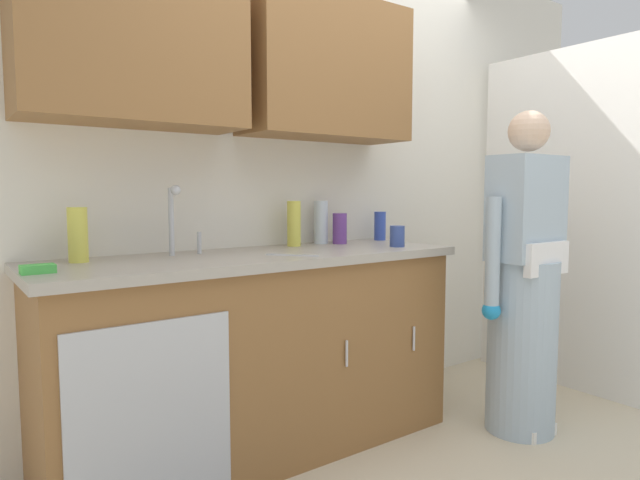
# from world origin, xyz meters

# --- Properties ---
(ground_plane) EXTENTS (9.00, 9.00, 0.00)m
(ground_plane) POSITION_xyz_m (0.00, 0.00, 0.00)
(ground_plane) COLOR beige
(kitchen_wall_with_uppers) EXTENTS (4.80, 0.44, 2.70)m
(kitchen_wall_with_uppers) POSITION_xyz_m (-0.14, 0.99, 1.48)
(kitchen_wall_with_uppers) COLOR silver
(kitchen_wall_with_uppers) RESTS_ON ground
(closet_door_panel) EXTENTS (0.04, 1.10, 2.10)m
(closet_door_panel) POSITION_xyz_m (1.45, 0.40, 1.05)
(closet_door_panel) COLOR silver
(closet_door_panel) RESTS_ON ground
(counter_cabinet) EXTENTS (1.90, 0.62, 0.90)m
(counter_cabinet) POSITION_xyz_m (-0.55, 0.70, 0.45)
(counter_cabinet) COLOR brown
(counter_cabinet) RESTS_ON ground
(countertop) EXTENTS (1.96, 0.66, 0.04)m
(countertop) POSITION_xyz_m (-0.55, 0.70, 0.92)
(countertop) COLOR #A8A093
(countertop) RESTS_ON counter_cabinet
(sink) EXTENTS (0.50, 0.36, 0.35)m
(sink) POSITION_xyz_m (-0.86, 0.71, 0.93)
(sink) COLOR #B7BABF
(sink) RESTS_ON counter_cabinet
(person_at_sink) EXTENTS (0.55, 0.34, 1.62)m
(person_at_sink) POSITION_xyz_m (0.65, 0.11, 0.69)
(person_at_sink) COLOR white
(person_at_sink) RESTS_ON ground
(bottle_water_tall) EXTENTS (0.07, 0.07, 0.24)m
(bottle_water_tall) POSITION_xyz_m (-0.22, 0.89, 1.06)
(bottle_water_tall) COLOR #D8D14C
(bottle_water_tall) RESTS_ON countertop
(bottle_soap) EXTENTS (0.08, 0.08, 0.23)m
(bottle_soap) POSITION_xyz_m (-0.03, 0.92, 1.06)
(bottle_soap) COLOR silver
(bottle_soap) RESTS_ON countertop
(bottle_water_short) EXTENTS (0.07, 0.07, 0.17)m
(bottle_water_short) POSITION_xyz_m (0.38, 0.89, 1.02)
(bottle_water_short) COLOR #334CB2
(bottle_water_short) RESTS_ON countertop
(bottle_cleaner_spray) EXTENTS (0.08, 0.08, 0.22)m
(bottle_cleaner_spray) POSITION_xyz_m (-1.28, 0.85, 1.05)
(bottle_cleaner_spray) COLOR #D8D14C
(bottle_cleaner_spray) RESTS_ON countertop
(bottle_dish_liquid) EXTENTS (0.08, 0.08, 0.17)m
(bottle_dish_liquid) POSITION_xyz_m (0.05, 0.85, 1.02)
(bottle_dish_liquid) COLOR #66388C
(bottle_dish_liquid) RESTS_ON countertop
(cup_by_sink) EXTENTS (0.08, 0.08, 0.11)m
(cup_by_sink) POSITION_xyz_m (0.19, 0.54, 0.99)
(cup_by_sink) COLOR #33478C
(cup_by_sink) RESTS_ON countertop
(knife_on_counter) EXTENTS (0.17, 0.20, 0.01)m
(knife_on_counter) POSITION_xyz_m (-0.46, 0.53, 0.94)
(knife_on_counter) COLOR silver
(knife_on_counter) RESTS_ON countertop
(sponge) EXTENTS (0.11, 0.07, 0.03)m
(sponge) POSITION_xyz_m (-1.47, 0.61, 0.96)
(sponge) COLOR #4CBF4C
(sponge) RESTS_ON countertop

